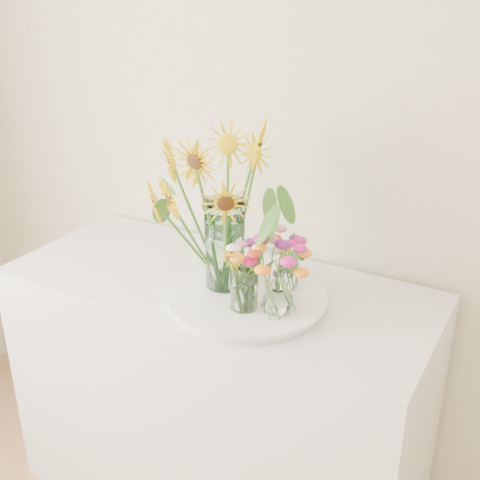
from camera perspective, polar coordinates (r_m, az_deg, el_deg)
The scene contains 10 objects.
counter at distance 2.19m, azimuth -2.01°, elevation -14.50°, with size 1.40×0.60×0.90m, color white.
tray at distance 1.82m, azimuth 0.67°, elevation -5.61°, with size 0.46×0.46×0.03m, color white.
mason_jar at distance 1.80m, azimuth -1.44°, elevation -0.45°, with size 0.12×0.12×0.28m, color #B6EBE6.
sunflower_bouquet at distance 1.76m, azimuth -1.48°, elevation 3.05°, with size 0.70×0.70×0.52m, color #E3BC04, non-canonical shape.
small_vase_a at distance 1.71m, azimuth 0.37°, elevation -4.53°, with size 0.08×0.08×0.14m, color white.
wildflower_posy_a at distance 1.69m, azimuth 0.38°, elevation -3.18°, with size 0.18×0.18×0.23m, color orange, non-canonical shape.
small_vase_b at distance 1.69m, azimuth 3.61°, elevation -5.02°, with size 0.09×0.09×0.13m, color white, non-canonical shape.
wildflower_posy_b at distance 1.67m, azimuth 3.65°, elevation -3.67°, with size 0.23×0.23×0.22m, color orange, non-canonical shape.
small_vase_c at distance 1.83m, azimuth 4.50°, elevation -3.24°, with size 0.06×0.06×0.10m, color white.
wildflower_posy_c at distance 1.81m, azimuth 4.54°, elevation -1.97°, with size 0.18×0.18×0.19m, color orange, non-canonical shape.
Camera 1 is at (0.38, 0.47, 1.80)m, focal length 45.00 mm.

